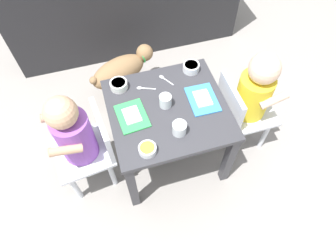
{
  "coord_description": "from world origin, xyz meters",
  "views": [
    {
      "loc": [
        -0.25,
        -0.84,
        1.6
      ],
      "look_at": [
        0.0,
        0.0,
        0.29
      ],
      "focal_mm": 31.72,
      "sensor_mm": 36.0,
      "label": 1
    }
  ],
  "objects": [
    {
      "name": "dining_table",
      "position": [
        0.0,
        0.0,
        0.37
      ],
      "size": [
        0.58,
        0.55,
        0.45
      ],
      "color": "#333338",
      "rests_on": "ground"
    },
    {
      "name": "seated_child_right",
      "position": [
        0.45,
        -0.02,
        0.42
      ],
      "size": [
        0.28,
        0.28,
        0.68
      ],
      "color": "silver",
      "rests_on": "ground"
    },
    {
      "name": "dog",
      "position": [
        -0.15,
        0.56,
        0.21
      ],
      "size": [
        0.46,
        0.3,
        0.31
      ],
      "color": "olive",
      "rests_on": "ground"
    },
    {
      "name": "ground_plane",
      "position": [
        0.0,
        0.0,
        0.0
      ],
      "size": [
        7.0,
        7.0,
        0.0
      ],
      "primitive_type": "plane",
      "color": "gray"
    },
    {
      "name": "water_cup_left",
      "position": [
        0.01,
        -0.15,
        0.48
      ],
      "size": [
        0.07,
        0.07,
        0.06
      ],
      "color": "white",
      "rests_on": "dining_table"
    },
    {
      "name": "veggie_bowl_near",
      "position": [
        -0.16,
        -0.2,
        0.47
      ],
      "size": [
        0.08,
        0.08,
        0.03
      ],
      "color": "white",
      "rests_on": "dining_table"
    },
    {
      "name": "cereal_bowl_left_side",
      "position": [
        -0.2,
        0.2,
        0.47
      ],
      "size": [
        0.09,
        0.09,
        0.04
      ],
      "color": "white",
      "rests_on": "dining_table"
    },
    {
      "name": "food_tray_left",
      "position": [
        -0.18,
        -0.0,
        0.46
      ],
      "size": [
        0.15,
        0.19,
        0.02
      ],
      "color": "green",
      "rests_on": "dining_table"
    },
    {
      "name": "spoon_by_left_tray",
      "position": [
        0.04,
        0.18,
        0.45
      ],
      "size": [
        0.06,
        0.09,
        0.01
      ],
      "color": "silver",
      "rests_on": "dining_table"
    },
    {
      "name": "spoon_by_right_tray",
      "position": [
        -0.08,
        0.16,
        0.45
      ],
      "size": [
        0.1,
        0.05,
        0.01
      ],
      "color": "silver",
      "rests_on": "dining_table"
    },
    {
      "name": "water_cup_right",
      "position": [
        -0.01,
        0.02,
        0.48
      ],
      "size": [
        0.06,
        0.06,
        0.06
      ],
      "color": "white",
      "rests_on": "dining_table"
    },
    {
      "name": "veggie_bowl_far",
      "position": [
        0.19,
        0.21,
        0.47
      ],
      "size": [
        0.09,
        0.09,
        0.04
      ],
      "color": "white",
      "rests_on": "dining_table"
    },
    {
      "name": "food_tray_right",
      "position": [
        0.18,
        -0.0,
        0.46
      ],
      "size": [
        0.14,
        0.19,
        0.02
      ],
      "color": "#388CD8",
      "rests_on": "dining_table"
    },
    {
      "name": "seated_child_left",
      "position": [
        -0.45,
        -0.01,
        0.43
      ],
      "size": [
        0.31,
        0.31,
        0.69
      ],
      "color": "silver",
      "rests_on": "ground"
    }
  ]
}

